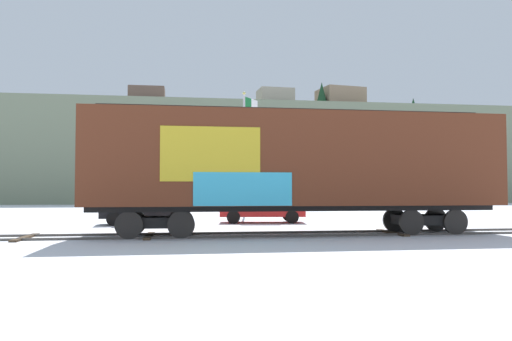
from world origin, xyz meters
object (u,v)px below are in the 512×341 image
freight_car (295,162)px  flagpole (248,134)px  parked_car_black (145,206)px  parked_car_red (262,207)px

freight_car → flagpole: bearing=91.9°
flagpole → parked_car_black: bearing=-139.1°
freight_car → parked_car_black: size_ratio=3.50×
parked_car_red → freight_car: bearing=-88.3°
parked_car_red → flagpole: bearing=92.2°
parked_car_black → parked_car_red: bearing=4.0°
flagpole → parked_car_black: (-5.50, -4.77, -4.06)m
freight_car → parked_car_red: (-0.20, 6.82, -1.86)m
parked_car_black → parked_car_red: 5.68m
freight_car → parked_car_red: size_ratio=3.41×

